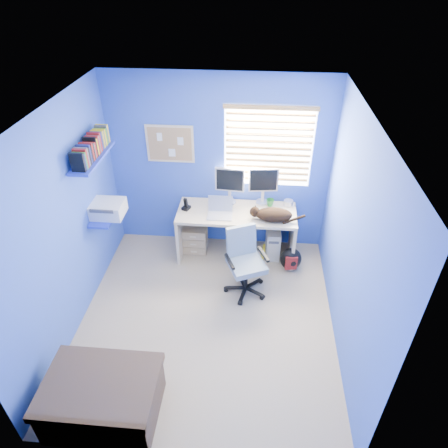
# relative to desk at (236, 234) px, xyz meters

# --- Properties ---
(floor) EXTENTS (3.00, 3.20, 0.00)m
(floor) POSITION_rel_desk_xyz_m (-0.27, -1.26, -0.37)
(floor) COLOR tan
(floor) RESTS_ON ground
(ceiling) EXTENTS (3.00, 3.20, 0.00)m
(ceiling) POSITION_rel_desk_xyz_m (-0.27, -1.26, 2.13)
(ceiling) COLOR white
(ceiling) RESTS_ON wall_back
(wall_back) EXTENTS (3.00, 0.01, 2.50)m
(wall_back) POSITION_rel_desk_xyz_m (-0.27, 0.34, 0.88)
(wall_back) COLOR blue
(wall_back) RESTS_ON ground
(wall_front) EXTENTS (3.00, 0.01, 2.50)m
(wall_front) POSITION_rel_desk_xyz_m (-0.27, -2.86, 0.88)
(wall_front) COLOR blue
(wall_front) RESTS_ON ground
(wall_left) EXTENTS (0.01, 3.20, 2.50)m
(wall_left) POSITION_rel_desk_xyz_m (-1.77, -1.26, 0.88)
(wall_left) COLOR blue
(wall_left) RESTS_ON ground
(wall_right) EXTENTS (0.01, 3.20, 2.50)m
(wall_right) POSITION_rel_desk_xyz_m (1.23, -1.26, 0.88)
(wall_right) COLOR blue
(wall_right) RESTS_ON ground
(desk) EXTENTS (1.62, 0.65, 0.74)m
(desk) POSITION_rel_desk_xyz_m (0.00, 0.00, 0.00)
(desk) COLOR beige
(desk) RESTS_ON floor
(laptop) EXTENTS (0.33, 0.26, 0.22)m
(laptop) POSITION_rel_desk_xyz_m (-0.22, -0.12, 0.48)
(laptop) COLOR silver
(laptop) RESTS_ON desk
(monitor_left) EXTENTS (0.41, 0.15, 0.54)m
(monitor_left) POSITION_rel_desk_xyz_m (-0.11, 0.23, 0.64)
(monitor_left) COLOR silver
(monitor_left) RESTS_ON desk
(monitor_right) EXTENTS (0.41, 0.17, 0.54)m
(monitor_right) POSITION_rel_desk_xyz_m (0.34, 0.26, 0.64)
(monitor_right) COLOR silver
(monitor_right) RESTS_ON desk
(phone) EXTENTS (0.13, 0.14, 0.17)m
(phone) POSITION_rel_desk_xyz_m (-0.70, 0.01, 0.45)
(phone) COLOR black
(phone) RESTS_ON desk
(mug) EXTENTS (0.10, 0.09, 0.10)m
(mug) POSITION_rel_desk_xyz_m (0.45, 0.19, 0.42)
(mug) COLOR #20792D
(mug) RESTS_ON desk
(cd_spindle) EXTENTS (0.13, 0.13, 0.07)m
(cd_spindle) POSITION_rel_desk_xyz_m (0.71, 0.24, 0.41)
(cd_spindle) COLOR silver
(cd_spindle) RESTS_ON desk
(cat) EXTENTS (0.50, 0.30, 0.17)m
(cat) POSITION_rel_desk_xyz_m (0.49, -0.16, 0.46)
(cat) COLOR black
(cat) RESTS_ON desk
(tower_pc) EXTENTS (0.20, 0.44, 0.45)m
(tower_pc) POSITION_rel_desk_xyz_m (0.53, 0.08, -0.14)
(tower_pc) COLOR beige
(tower_pc) RESTS_ON floor
(drawer_boxes) EXTENTS (0.35, 0.28, 0.41)m
(drawer_boxes) POSITION_rel_desk_xyz_m (-0.61, 0.06, -0.17)
(drawer_boxes) COLOR tan
(drawer_boxes) RESTS_ON floor
(yellow_book) EXTENTS (0.03, 0.17, 0.24)m
(yellow_book) POSITION_rel_desk_xyz_m (0.39, -0.12, -0.25)
(yellow_book) COLOR yellow
(yellow_book) RESTS_ON floor
(backpack) EXTENTS (0.33, 0.27, 0.34)m
(backpack) POSITION_rel_desk_xyz_m (0.77, -0.25, -0.20)
(backpack) COLOR black
(backpack) RESTS_ON floor
(bed_corner) EXTENTS (1.00, 0.71, 0.48)m
(bed_corner) POSITION_rel_desk_xyz_m (-1.09, -2.52, -0.13)
(bed_corner) COLOR brown
(bed_corner) RESTS_ON floor
(office_chair) EXTENTS (0.68, 0.68, 0.89)m
(office_chair) POSITION_rel_desk_xyz_m (0.15, -0.70, -0.04)
(office_chair) COLOR black
(office_chair) RESTS_ON floor
(window_blinds) EXTENTS (1.15, 0.05, 1.10)m
(window_blinds) POSITION_rel_desk_xyz_m (0.38, 0.31, 1.18)
(window_blinds) COLOR white
(window_blinds) RESTS_ON ground
(corkboard) EXTENTS (0.64, 0.02, 0.52)m
(corkboard) POSITION_rel_desk_xyz_m (-0.92, 0.33, 1.18)
(corkboard) COLOR beige
(corkboard) RESTS_ON ground
(wall_shelves) EXTENTS (0.42, 0.90, 1.05)m
(wall_shelves) POSITION_rel_desk_xyz_m (-1.62, -0.51, 1.06)
(wall_shelves) COLOR #2236CA
(wall_shelves) RESTS_ON ground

